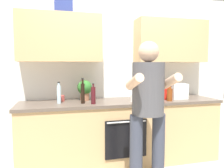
# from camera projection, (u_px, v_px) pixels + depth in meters

# --- Properties ---
(ground_plane) EXTENTS (12.00, 12.00, 0.00)m
(ground_plane) POSITION_uv_depth(u_px,v_px,m) (122.00, 162.00, 3.18)
(ground_plane) COLOR #B2A893
(back_wall_unit) EXTENTS (4.00, 0.38, 2.50)m
(back_wall_unit) POSITION_uv_depth(u_px,v_px,m) (117.00, 59.00, 3.32)
(back_wall_unit) COLOR silver
(back_wall_unit) RESTS_ON ground
(counter) EXTENTS (2.84, 0.67, 0.90)m
(counter) POSITION_uv_depth(u_px,v_px,m) (122.00, 132.00, 3.14)
(counter) COLOR tan
(counter) RESTS_ON ground
(person_standing) EXTENTS (0.49, 0.45, 1.65)m
(person_standing) POSITION_uv_depth(u_px,v_px,m) (148.00, 105.00, 2.33)
(person_standing) COLOR #383D4C
(person_standing) RESTS_ON ground
(bottle_wine) EXTENTS (0.06, 0.06, 0.27)m
(bottle_wine) POSITION_uv_depth(u_px,v_px,m) (93.00, 95.00, 2.83)
(bottle_wine) COLOR #471419
(bottle_wine) RESTS_ON counter
(bottle_soy) EXTENTS (0.05, 0.05, 0.34)m
(bottle_soy) POSITION_uv_depth(u_px,v_px,m) (83.00, 93.00, 2.86)
(bottle_soy) COLOR black
(bottle_soy) RESTS_ON counter
(bottle_oil) EXTENTS (0.08, 0.08, 0.25)m
(bottle_oil) POSITION_uv_depth(u_px,v_px,m) (157.00, 92.00, 3.20)
(bottle_oil) COLOR olive
(bottle_oil) RESTS_ON counter
(bottle_water) EXTENTS (0.05, 0.05, 0.28)m
(bottle_water) POSITION_uv_depth(u_px,v_px,m) (59.00, 94.00, 2.87)
(bottle_water) COLOR silver
(bottle_water) RESTS_ON counter
(bottle_hotsauce) EXTENTS (0.08, 0.08, 0.25)m
(bottle_hotsauce) POSITION_uv_depth(u_px,v_px,m) (166.00, 93.00, 3.21)
(bottle_hotsauce) COLOR red
(bottle_hotsauce) RESTS_ON counter
(bottle_vinegar) EXTENTS (0.08, 0.08, 0.23)m
(bottle_vinegar) POSITION_uv_depth(u_px,v_px,m) (170.00, 94.00, 3.07)
(bottle_vinegar) COLOR brown
(bottle_vinegar) RESTS_ON counter
(cup_coffee) EXTENTS (0.07, 0.07, 0.10)m
(cup_coffee) POSITION_uv_depth(u_px,v_px,m) (133.00, 98.00, 3.01)
(cup_coffee) COLOR white
(cup_coffee) RESTS_ON counter
(cup_ceramic) EXTENTS (0.09, 0.09, 0.08)m
(cup_ceramic) POSITION_uv_depth(u_px,v_px,m) (61.00, 98.00, 3.06)
(cup_ceramic) COLOR #BF4C47
(cup_ceramic) RESTS_ON counter
(potted_herb) EXTENTS (0.21, 0.21, 0.29)m
(potted_herb) POSITION_uv_depth(u_px,v_px,m) (85.00, 89.00, 3.11)
(potted_herb) COLOR #9E6647
(potted_herb) RESTS_ON counter
(grocery_bag_produce) EXTENTS (0.25, 0.19, 0.23)m
(grocery_bag_produce) POSITION_uv_depth(u_px,v_px,m) (178.00, 91.00, 3.28)
(grocery_bag_produce) COLOR silver
(grocery_bag_produce) RESTS_ON counter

